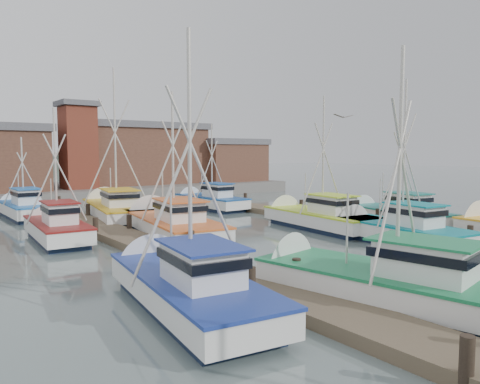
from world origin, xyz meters
TOP-DOWN VIEW (x-y plane):
  - ground at (0.00, 0.00)m, footprint 260.00×260.00m
  - dock_left at (-7.00, 4.04)m, footprint 2.30×46.00m
  - dock_right at (7.00, 4.04)m, footprint 2.30×46.00m
  - quay at (0.00, 37.00)m, footprint 44.00×16.00m
  - shed_center at (6.00, 37.00)m, footprint 14.84×9.54m
  - shed_right at (17.00, 34.00)m, footprint 8.48×6.36m
  - lookout_tower at (-2.00, 33.00)m, footprint 3.60×3.60m
  - boat_4 at (-4.77, -4.33)m, footprint 4.49×9.69m
  - boat_5 at (4.24, 1.30)m, footprint 3.71×8.77m
  - boat_6 at (-9.87, -0.87)m, footprint 3.94×9.13m
  - boat_8 at (-4.18, 10.51)m, footprint 4.81×10.64m
  - boat_9 at (4.48, 7.19)m, footprint 3.73×9.30m
  - boat_10 at (-9.93, 12.87)m, footprint 3.15×7.85m
  - boat_11 at (9.58, 5.08)m, footprint 4.11×8.64m
  - boat_12 at (-4.03, 19.11)m, footprint 4.94×10.66m
  - boat_13 at (4.54, 19.77)m, footprint 3.15×8.29m
  - boat_14 at (-9.32, 23.67)m, footprint 2.76×8.01m
  - gull_far at (3.73, 4.36)m, footprint 1.54×0.61m

SIDE VIEW (x-z plane):
  - ground at x=0.00m, z-range 0.00..0.00m
  - dock_left at x=-7.00m, z-range -0.54..0.96m
  - dock_right at x=7.00m, z-range -0.54..0.96m
  - quay at x=0.00m, z-range 0.00..1.20m
  - boat_14 at x=-9.32m, z-range -2.58..3.93m
  - boat_13 at x=4.54m, z-range -3.23..4.59m
  - boat_10 at x=-9.93m, z-range -3.20..4.55m
  - boat_11 at x=9.58m, z-range -3.47..4.83m
  - boat_4 at x=-4.77m, z-range -3.75..5.11m
  - boat_8 at x=-4.18m, z-range -3.89..5.26m
  - boat_9 at x=4.48m, z-range -3.84..5.20m
  - boat_5 at x=4.24m, z-range -3.93..5.29m
  - boat_6 at x=-9.87m, z-range -3.91..5.28m
  - boat_12 at x=-4.03m, z-range -5.16..6.54m
  - shed_right at x=17.00m, z-range 1.24..6.44m
  - shed_center at x=6.00m, z-range 1.24..8.14m
  - lookout_tower at x=-2.00m, z-range 1.30..9.80m
  - gull_far at x=3.73m, z-range 6.73..6.97m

